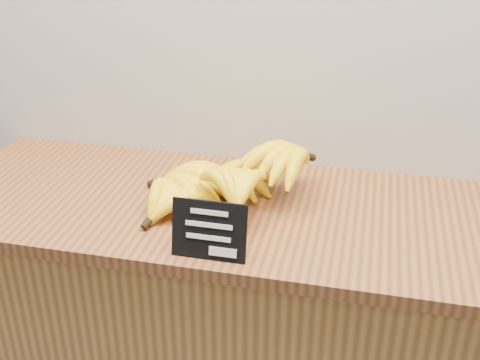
# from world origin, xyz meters

# --- Properties ---
(counter) EXTENTS (1.29, 0.50, 0.90)m
(counter) POSITION_xyz_m (0.06, 2.75, 0.45)
(counter) COLOR #A77135
(counter) RESTS_ON ground
(counter_top) EXTENTS (1.48, 0.54, 0.03)m
(counter_top) POSITION_xyz_m (0.06, 2.75, 0.92)
(counter_top) COLOR brown
(counter_top) RESTS_ON counter
(chalkboard_sign) EXTENTS (0.15, 0.03, 0.12)m
(chalkboard_sign) POSITION_xyz_m (0.03, 2.53, 0.99)
(chalkboard_sign) COLOR black
(chalkboard_sign) RESTS_ON counter_top
(banana_pile) EXTENTS (0.48, 0.34, 0.12)m
(banana_pile) POSITION_xyz_m (0.01, 2.76, 0.98)
(banana_pile) COLOR yellow
(banana_pile) RESTS_ON counter_top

